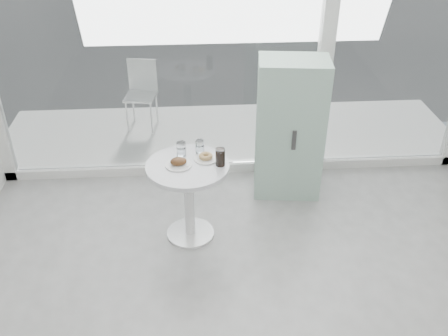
{
  "coord_description": "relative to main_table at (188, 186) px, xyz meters",
  "views": [
    {
      "loc": [
        -0.43,
        -1.73,
        3.02
      ],
      "look_at": [
        -0.2,
        1.7,
        0.85
      ],
      "focal_mm": 40.0,
      "sensor_mm": 36.0,
      "label": 1
    }
  ],
  "objects": [
    {
      "name": "water_tumbler_a",
      "position": [
        -0.05,
        0.15,
        0.28
      ],
      "size": [
        0.08,
        0.08,
        0.13
      ],
      "color": "white",
      "rests_on": "main_table"
    },
    {
      "name": "room_shell",
      "position": [
        0.5,
        -2.46,
        1.36
      ],
      "size": [
        6.0,
        6.0,
        6.0
      ],
      "color": "white",
      "rests_on": "ground"
    },
    {
      "name": "patio_chair",
      "position": [
        -0.57,
        2.2,
        -0.02
      ],
      "size": [
        0.42,
        0.42,
        0.84
      ],
      "rotation": [
        0.0,
        0.0,
        -0.16
      ],
      "color": "white",
      "rests_on": "patio_deck"
    },
    {
      "name": "cola_glass",
      "position": [
        0.28,
        -0.02,
        0.3
      ],
      "size": [
        0.08,
        0.08,
        0.16
      ],
      "color": "white",
      "rests_on": "main_table"
    },
    {
      "name": "plate_donut",
      "position": [
        0.16,
        0.08,
        0.24
      ],
      "size": [
        0.21,
        0.21,
        0.05
      ],
      "color": "silver",
      "rests_on": "main_table"
    },
    {
      "name": "plate_fritter",
      "position": [
        -0.07,
        -0.01,
        0.25
      ],
      "size": [
        0.23,
        0.23,
        0.07
      ],
      "color": "silver",
      "rests_on": "main_table"
    },
    {
      "name": "storefront",
      "position": [
        0.57,
        1.1,
        1.16
      ],
      "size": [
        5.0,
        0.14,
        3.0
      ],
      "color": "white",
      "rests_on": "ground"
    },
    {
      "name": "patio_deck",
      "position": [
        0.5,
        1.9,
        -0.53
      ],
      "size": [
        5.6,
        1.6,
        0.05
      ],
      "primitive_type": "cube",
      "color": "silver",
      "rests_on": "ground"
    },
    {
      "name": "mint_cabinet",
      "position": [
        1.01,
        0.69,
        0.16
      ],
      "size": [
        0.71,
        0.51,
        1.43
      ],
      "rotation": [
        0.0,
        0.0,
        -0.11
      ],
      "color": "#87AC98",
      "rests_on": "ground"
    },
    {
      "name": "main_table",
      "position": [
        0.0,
        0.0,
        0.0
      ],
      "size": [
        0.72,
        0.72,
        0.77
      ],
      "color": "white",
      "rests_on": "ground"
    },
    {
      "name": "water_tumbler_b",
      "position": [
        0.11,
        0.2,
        0.27
      ],
      "size": [
        0.07,
        0.07,
        0.12
      ],
      "color": "white",
      "rests_on": "main_table"
    }
  ]
}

